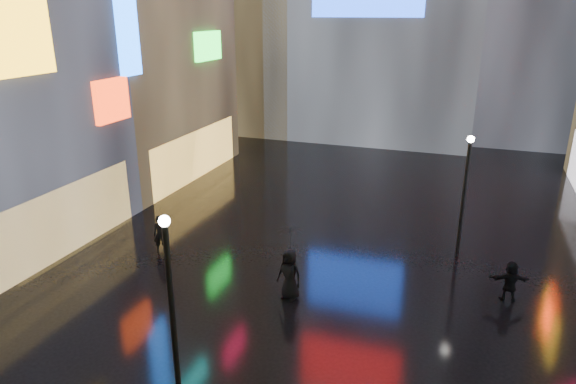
% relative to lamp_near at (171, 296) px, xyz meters
% --- Properties ---
extents(ground, '(140.00, 140.00, 0.00)m').
position_rel_lamp_near_xyz_m(ground, '(2.10, 11.18, -2.94)').
color(ground, black).
rests_on(ground, ground).
extents(lamp_near, '(0.30, 0.30, 5.20)m').
position_rel_lamp_near_xyz_m(lamp_near, '(0.00, 0.00, 0.00)').
color(lamp_near, black).
rests_on(lamp_near, ground).
extents(lamp_far, '(0.30, 0.30, 5.20)m').
position_rel_lamp_near_xyz_m(lamp_far, '(6.95, 11.56, 0.00)').
color(lamp_far, black).
rests_on(lamp_far, ground).
extents(pedestrian_4, '(1.04, 0.78, 1.93)m').
position_rel_lamp_near_xyz_m(pedestrian_4, '(1.31, 5.56, -1.98)').
color(pedestrian_4, black).
rests_on(pedestrian_4, ground).
extents(pedestrian_5, '(1.49, 0.75, 1.53)m').
position_rel_lamp_near_xyz_m(pedestrian_5, '(8.83, 8.08, -2.18)').
color(pedestrian_5, black).
rests_on(pedestrian_5, ground).
extents(pedestrian_6, '(0.73, 0.67, 1.66)m').
position_rel_lamp_near_xyz_m(pedestrian_6, '(-5.22, 7.28, -2.11)').
color(pedestrian_6, black).
rests_on(pedestrian_6, ground).
extents(umbrella_2, '(1.38, 1.38, 0.90)m').
position_rel_lamp_near_xyz_m(umbrella_2, '(1.31, 5.56, -0.57)').
color(umbrella_2, black).
rests_on(umbrella_2, pedestrian_4).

